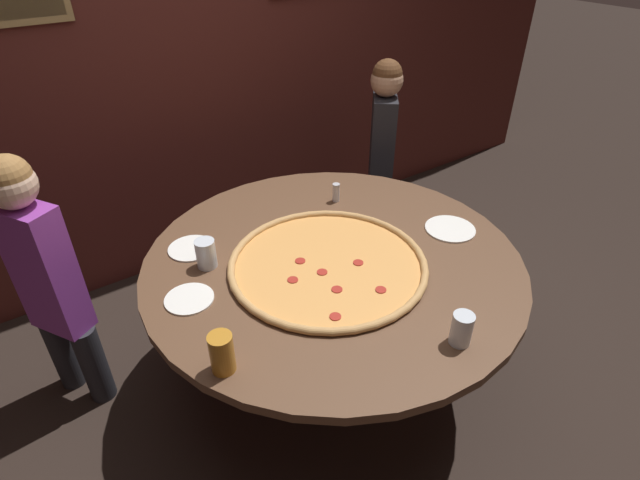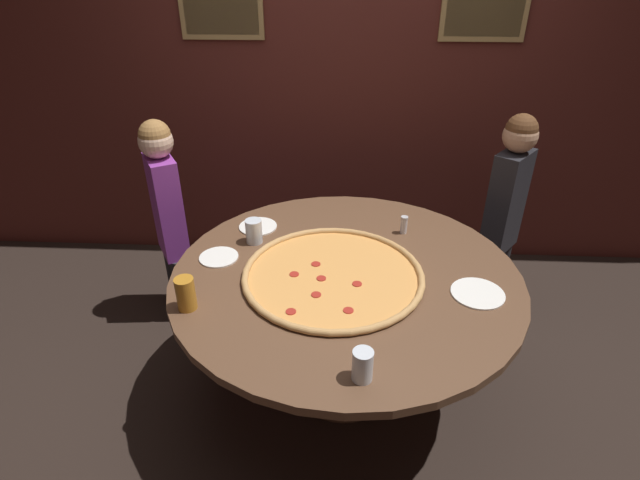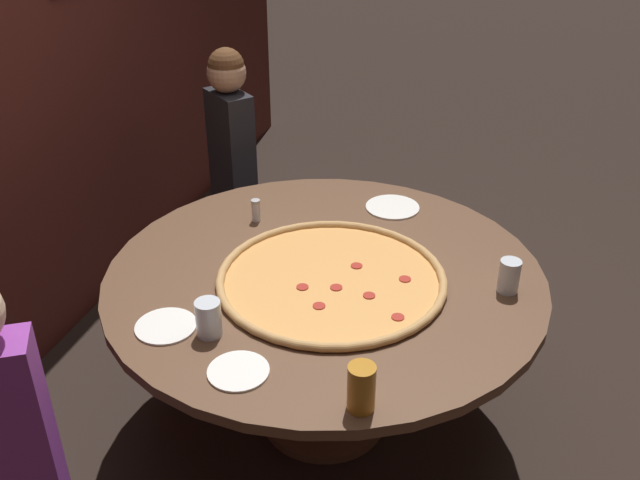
{
  "view_description": "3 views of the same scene",
  "coord_description": "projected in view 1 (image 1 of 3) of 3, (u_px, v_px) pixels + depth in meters",
  "views": [
    {
      "loc": [
        -1.06,
        -1.4,
        2.02
      ],
      "look_at": [
        -0.01,
        0.08,
        0.79
      ],
      "focal_mm": 28.0,
      "sensor_mm": 36.0,
      "label": 1
    },
    {
      "loc": [
        -0.03,
        -1.94,
        2.07
      ],
      "look_at": [
        -0.12,
        -0.08,
        0.96
      ],
      "focal_mm": 28.0,
      "sensor_mm": 36.0,
      "label": 2
    },
    {
      "loc": [
        -2.17,
        -0.62,
        2.17
      ],
      "look_at": [
        -0.04,
        0.01,
        0.9
      ],
      "focal_mm": 40.0,
      "sensor_mm": 36.0,
      "label": 3
    }
  ],
  "objects": [
    {
      "name": "drink_cup_far_left",
      "position": [
        206.0,
        254.0,
        2.08
      ],
      "size": [
        0.08,
        0.08,
        0.13
      ],
      "primitive_type": "cylinder",
      "color": "silver",
      "rests_on": "dining_table"
    },
    {
      "name": "diner_centre_back",
      "position": [
        46.0,
        275.0,
        2.1
      ],
      "size": [
        0.26,
        0.33,
        1.26
      ],
      "rotation": [
        0.0,
        0.0,
        2.1
      ],
      "color": "#232328",
      "rests_on": "ground_plane"
    },
    {
      "name": "condiment_shaker",
      "position": [
        336.0,
        192.0,
        2.55
      ],
      "size": [
        0.04,
        0.04,
        0.1
      ],
      "color": "silver",
      "rests_on": "dining_table"
    },
    {
      "name": "white_plate_near_front",
      "position": [
        189.0,
        299.0,
        1.93
      ],
      "size": [
        0.19,
        0.19,
        0.01
      ],
      "primitive_type": "cylinder",
      "color": "white",
      "rests_on": "dining_table"
    },
    {
      "name": "drink_cup_near_right",
      "position": [
        462.0,
        329.0,
        1.72
      ],
      "size": [
        0.08,
        0.08,
        0.12
      ],
      "primitive_type": "cylinder",
      "color": "silver",
      "rests_on": "dining_table"
    },
    {
      "name": "diner_far_right",
      "position": [
        382.0,
        149.0,
        3.15
      ],
      "size": [
        0.29,
        0.32,
        1.28
      ],
      "rotation": [
        0.0,
        0.0,
        -2.25
      ],
      "color": "#232328",
      "rests_on": "ground_plane"
    },
    {
      "name": "giant_pizza",
      "position": [
        328.0,
        264.0,
        2.11
      ],
      "size": [
        0.84,
        0.84,
        0.03
      ],
      "color": "#E0994C",
      "rests_on": "dining_table"
    },
    {
      "name": "drink_cup_by_shaker",
      "position": [
        222.0,
        353.0,
        1.61
      ],
      "size": [
        0.08,
        0.08,
        0.15
      ],
      "primitive_type": "cylinder",
      "color": "#BC7A23",
      "rests_on": "dining_table"
    },
    {
      "name": "back_wall",
      "position": [
        186.0,
        55.0,
        2.82
      ],
      "size": [
        6.4,
        0.08,
        2.6
      ],
      "color": "#4C1E19",
      "rests_on": "ground_plane"
    },
    {
      "name": "ground_plane",
      "position": [
        331.0,
        372.0,
        2.59
      ],
      "size": [
        24.0,
        24.0,
        0.0
      ],
      "primitive_type": "plane",
      "color": "black"
    },
    {
      "name": "white_plate_right_side",
      "position": [
        191.0,
        248.0,
        2.22
      ],
      "size": [
        0.21,
        0.21,
        0.01
      ],
      "primitive_type": "cylinder",
      "color": "white",
      "rests_on": "dining_table"
    },
    {
      "name": "dining_table",
      "position": [
        333.0,
        279.0,
        2.24
      ],
      "size": [
        1.64,
        1.64,
        0.74
      ],
      "color": "brown",
      "rests_on": "ground_plane"
    },
    {
      "name": "white_plate_far_back",
      "position": [
        450.0,
        229.0,
        2.35
      ],
      "size": [
        0.24,
        0.24,
        0.01
      ],
      "primitive_type": "cylinder",
      "color": "white",
      "rests_on": "dining_table"
    }
  ]
}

